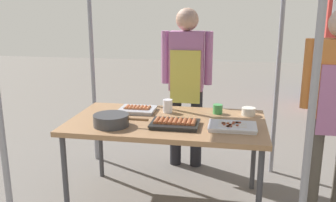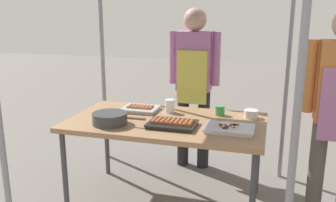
% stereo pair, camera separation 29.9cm
% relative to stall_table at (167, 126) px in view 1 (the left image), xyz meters
% --- Properties ---
extents(ground_plane, '(18.00, 18.00, 0.00)m').
position_rel_stall_table_xyz_m(ground_plane, '(0.00, 0.00, -0.70)').
color(ground_plane, '#66605B').
extents(stall_table, '(1.60, 0.90, 0.75)m').
position_rel_stall_table_xyz_m(stall_table, '(0.00, 0.00, 0.00)').
color(stall_table, '#9E724C').
rests_on(stall_table, ground).
extents(tray_grilled_sausages, '(0.31, 0.26, 0.05)m').
position_rel_stall_table_xyz_m(tray_grilled_sausages, '(-0.30, 0.21, 0.07)').
color(tray_grilled_sausages, '#ADADB2').
rests_on(tray_grilled_sausages, stall_table).
extents(tray_meat_skewers, '(0.36, 0.25, 0.04)m').
position_rel_stall_table_xyz_m(tray_meat_skewers, '(0.53, -0.13, 0.07)').
color(tray_meat_skewers, silver).
rests_on(tray_meat_skewers, stall_table).
extents(tray_pork_links, '(0.37, 0.27, 0.05)m').
position_rel_stall_table_xyz_m(tray_pork_links, '(0.09, -0.15, 0.08)').
color(tray_pork_links, black).
rests_on(tray_pork_links, stall_table).
extents(cooking_wok, '(0.44, 0.28, 0.09)m').
position_rel_stall_table_xyz_m(cooking_wok, '(-0.40, -0.22, 0.10)').
color(cooking_wok, '#38383A').
rests_on(cooking_wok, stall_table).
extents(condiment_bowl, '(0.12, 0.12, 0.07)m').
position_rel_stall_table_xyz_m(condiment_bowl, '(0.67, 0.26, 0.09)').
color(condiment_bowl, silver).
rests_on(condiment_bowl, stall_table).
extents(drink_cup_near_edge, '(0.08, 0.08, 0.12)m').
position_rel_stall_table_xyz_m(drink_cup_near_edge, '(-0.03, 0.23, 0.11)').
color(drink_cup_near_edge, white).
rests_on(drink_cup_near_edge, stall_table).
extents(drink_cup_by_wok, '(0.08, 0.08, 0.08)m').
position_rel_stall_table_xyz_m(drink_cup_by_wok, '(0.40, 0.27, 0.09)').
color(drink_cup_by_wok, '#3F994C').
rests_on(drink_cup_by_wok, stall_table).
extents(vendor_woman, '(0.52, 0.23, 1.65)m').
position_rel_stall_table_xyz_m(vendor_woman, '(0.05, 0.82, 0.29)').
color(vendor_woman, black).
rests_on(vendor_woman, ground).
extents(customer_nearby, '(0.52, 0.23, 1.65)m').
position_rel_stall_table_xyz_m(customer_nearby, '(1.30, 0.05, 0.29)').
color(customer_nearby, '#595147').
rests_on(customer_nearby, ground).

